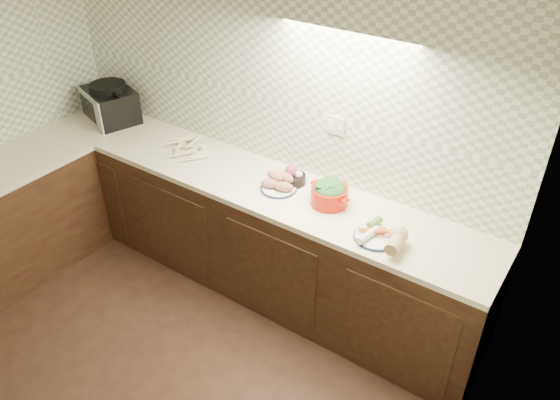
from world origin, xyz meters
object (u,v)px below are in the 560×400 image
Objects in this scene: toaster_oven at (110,103)px; veg_plate at (387,234)px; parsnip_pile at (191,148)px; dutch_oven at (330,193)px; onion_bowl at (293,177)px; sweet_potato_plate at (279,183)px.

veg_plate is at bearing 14.12° from toaster_oven.
dutch_oven reaches higher than parsnip_pile.
toaster_oven is 0.92m from parsnip_pile.
onion_bowl is (0.86, 0.07, 0.02)m from parsnip_pile.
onion_bowl is (0.04, 0.12, 0.01)m from sweet_potato_plate.
parsnip_pile is 1.46× the size of sweet_potato_plate.
toaster_oven is 2.57m from veg_plate.
onion_bowl is (1.77, 0.03, -0.10)m from toaster_oven.
dutch_oven is at bearing 17.06° from toaster_oven.
toaster_oven is at bearing -179.01° from onion_bowl.
parsnip_pile is 1.19m from dutch_oven.
sweet_potato_plate reaches higher than parsnip_pile.
veg_plate reaches higher than parsnip_pile.
toaster_oven is at bearing 177.43° from parsnip_pile.
veg_plate is at bearing -5.18° from parsnip_pile.
veg_plate is at bearing -15.53° from onion_bowl.
toaster_oven is 1.74× the size of dutch_oven.
sweet_potato_plate is (1.73, -0.09, -0.10)m from toaster_oven.
sweet_potato_plate is 0.37m from dutch_oven.
dutch_oven is 0.49m from veg_plate.
toaster_oven is 3.15× the size of onion_bowl.
onion_bowl reaches higher than veg_plate.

